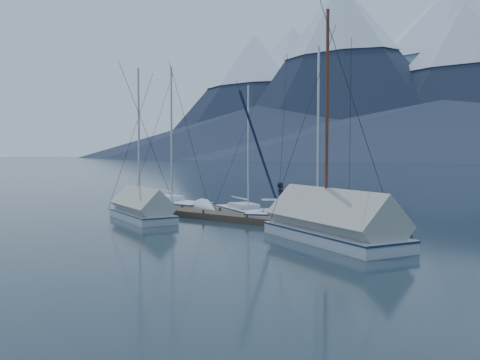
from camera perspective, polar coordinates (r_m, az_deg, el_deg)
name	(u,v)px	position (r m, az deg, el deg)	size (l,w,h in m)	color
ground	(216,225)	(25.68, -2.77, -5.09)	(1000.00, 1000.00, 0.00)	black
dock	(240,219)	(27.20, 0.00, -4.40)	(18.00, 1.50, 0.54)	#382D23
mooring_posts	(233,214)	(27.48, -0.82, -3.82)	(15.12, 1.52, 0.35)	#382D23
sailboat_open_left	(178,206)	(33.32, -7.03, -2.94)	(7.72, 3.29, 10.11)	silver
sailboat_open_mid	(251,214)	(29.07, 1.29, -3.85)	(6.36, 4.48, 8.28)	silver
sailboat_open_right	(328,219)	(27.02, 9.83, -4.35)	(7.80, 5.27, 10.09)	silver
sailboat_covered_near	(324,227)	(21.60, 9.36, -5.26)	(8.37, 5.67, 10.53)	silver
sailboat_covered_far	(139,211)	(28.57, -11.29, -3.43)	(6.71, 4.15, 9.06)	#B8BCC5
person	(281,200)	(25.96, 4.65, -2.25)	(0.66, 0.43, 1.80)	black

